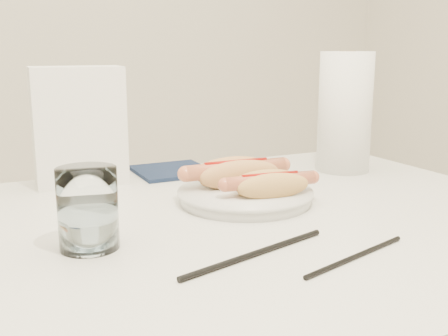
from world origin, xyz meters
name	(u,v)px	position (x,y,z in m)	size (l,w,h in m)	color
table	(196,261)	(0.00, 0.00, 0.69)	(1.20, 0.80, 0.75)	silver
plate	(245,197)	(0.12, 0.07, 0.76)	(0.22, 0.22, 0.02)	silver
hotdog_left	(236,174)	(0.12, 0.11, 0.79)	(0.19, 0.08, 0.05)	tan
hotdog_right	(270,185)	(0.15, 0.03, 0.79)	(0.16, 0.08, 0.04)	tan
water_glass	(88,209)	(-0.17, -0.03, 0.80)	(0.08, 0.08, 0.11)	silver
chopstick_near	(256,253)	(0.02, -0.15, 0.75)	(0.01, 0.01, 0.25)	black
chopstick_far	(356,256)	(0.13, -0.22, 0.75)	(0.01, 0.01, 0.20)	black
napkin_box	(79,126)	(-0.10, 0.33, 0.86)	(0.17, 0.09, 0.23)	white
navy_napkin	(172,171)	(0.09, 0.34, 0.75)	(0.15, 0.15, 0.01)	#121D38
paper_towel_roll	(345,112)	(0.43, 0.20, 0.88)	(0.11, 0.11, 0.25)	white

